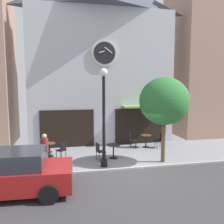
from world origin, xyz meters
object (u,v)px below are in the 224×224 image
at_px(cafe_chair_right_end, 62,149).
at_px(street_tree, 164,101).
at_px(street_lamp, 104,118).
at_px(cafe_table_near_curb, 113,148).
at_px(pedestrian_maroon, 45,152).
at_px(parked_car_red, 9,173).
at_px(cafe_table_leftmost, 146,139).
at_px(cafe_chair_under_awning, 46,151).
at_px(cafe_chair_outer, 99,150).
at_px(cafe_chair_facing_street, 132,139).
at_px(cafe_chair_mid_row, 160,139).
at_px(cafe_table_center_right, 50,148).

bearing_deg(cafe_chair_right_end, street_tree, -17.04).
distance_m(street_lamp, cafe_table_near_curb, 2.21).
distance_m(street_lamp, pedestrian_maroon, 3.03).
bearing_deg(parked_car_red, cafe_table_near_curb, 36.10).
bearing_deg(cafe_table_leftmost, parked_car_red, -144.23).
xyz_separation_m(street_lamp, street_tree, (2.98, 0.03, 0.71)).
relative_size(cafe_chair_right_end, pedestrian_maroon, 0.54).
bearing_deg(cafe_chair_under_awning, cafe_chair_outer, -6.82).
xyz_separation_m(street_tree, cafe_chair_facing_street, (-0.73, 2.93, -2.49)).
xyz_separation_m(cafe_table_near_curb, cafe_chair_right_end, (-2.62, 0.44, 0.00)).
relative_size(street_lamp, cafe_table_leftmost, 5.91).
distance_m(street_tree, cafe_chair_under_awning, 6.32).
height_order(cafe_chair_outer, parked_car_red, parked_car_red).
bearing_deg(cafe_chair_right_end, street_lamp, -38.65).
height_order(cafe_chair_under_awning, cafe_chair_right_end, same).
bearing_deg(street_tree, cafe_chair_mid_row, 69.60).
distance_m(cafe_table_center_right, cafe_table_near_curb, 3.42).
relative_size(cafe_chair_right_end, parked_car_red, 0.20).
bearing_deg(cafe_chair_under_awning, cafe_table_center_right, 81.51).
distance_m(cafe_chair_under_awning, parked_car_red, 3.50).
relative_size(cafe_table_leftmost, cafe_chair_mid_row, 0.86).
xyz_separation_m(cafe_chair_mid_row, parked_car_red, (-7.63, -4.68, 0.23)).
height_order(cafe_table_center_right, cafe_chair_outer, cafe_chair_outer).
xyz_separation_m(street_lamp, cafe_chair_facing_street, (2.25, 2.97, -1.78)).
xyz_separation_m(street_lamp, cafe_chair_under_awning, (-2.70, 1.23, -1.78)).
distance_m(street_tree, cafe_table_near_curb, 3.54).
bearing_deg(cafe_chair_facing_street, cafe_table_near_curb, -129.71).
bearing_deg(cafe_table_near_curb, street_lamp, -122.34).
xyz_separation_m(cafe_table_center_right, cafe_chair_mid_row, (6.49, 0.46, 0.04)).
distance_m(cafe_table_leftmost, cafe_chair_right_end, 5.18).
distance_m(cafe_chair_under_awning, cafe_chair_mid_row, 6.76).
bearing_deg(cafe_table_leftmost, cafe_chair_outer, -149.42).
bearing_deg(cafe_table_leftmost, cafe_table_center_right, -173.06).
xyz_separation_m(cafe_table_center_right, parked_car_red, (-1.13, -4.21, 0.27)).
relative_size(cafe_table_near_curb, parked_car_red, 0.17).
xyz_separation_m(cafe_chair_right_end, cafe_chair_mid_row, (5.84, 1.03, 0.00)).
xyz_separation_m(cafe_chair_right_end, pedestrian_maroon, (-0.74, -1.52, 0.33)).
bearing_deg(parked_car_red, pedestrian_maroon, 63.81).
bearing_deg(cafe_chair_under_awning, cafe_chair_mid_row, 11.40).
bearing_deg(cafe_chair_facing_street, cafe_chair_outer, -138.55).
bearing_deg(cafe_table_leftmost, cafe_chair_mid_row, -15.46).
relative_size(street_tree, cafe_chair_under_awning, 4.66).
bearing_deg(cafe_chair_outer, cafe_chair_right_end, 161.54).
bearing_deg(cafe_table_near_curb, cafe_table_center_right, 162.92).
xyz_separation_m(cafe_table_leftmost, parked_car_red, (-6.81, -4.91, 0.25)).
bearing_deg(cafe_table_leftmost, cafe_chair_under_awning, -164.94).
bearing_deg(pedestrian_maroon, cafe_table_leftmost, 25.77).
bearing_deg(cafe_table_center_right, cafe_chair_facing_street, 10.13).
relative_size(cafe_table_center_right, cafe_chair_outer, 0.82).
bearing_deg(cafe_chair_under_awning, pedestrian_maroon, -88.09).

